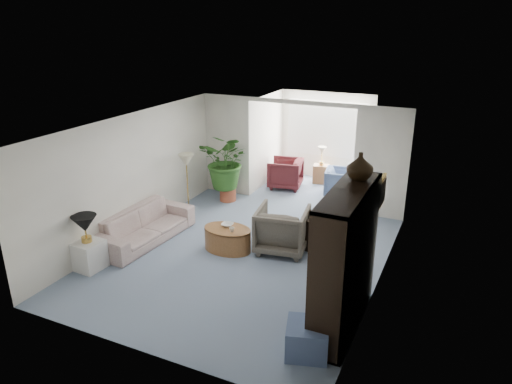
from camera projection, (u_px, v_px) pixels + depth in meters
The scene contains 26 objects.
floor at pixel (243, 256), 8.90m from camera, with size 6.00×6.00×0.00m, color gray.
sunroom_floor at pixel (312, 189), 12.39m from camera, with size 2.60×2.60×0.00m, color gray.
back_pier_left at pixel (227, 145), 11.77m from camera, with size 1.20×0.12×2.50m, color white.
back_pier_right at pixel (381, 164), 10.28m from camera, with size 1.20×0.12×2.50m, color white.
back_header at pixel (301, 103), 10.61m from camera, with size 2.60×0.12×0.10m, color white.
window_pane at pixel (326, 129), 12.83m from camera, with size 2.20×0.02×1.50m, color white.
window_blinds at pixel (326, 129), 12.80m from camera, with size 2.20×0.02×1.50m, color white.
framed_picture at pixel (382, 193), 7.26m from camera, with size 0.04×0.50×0.40m, color #B6A691.
sofa at pixel (145, 226), 9.44m from camera, with size 2.23×0.87×0.65m, color beige.
end_table at pixel (89, 255), 8.39m from camera, with size 0.48×0.48×0.53m, color silver.
table_lamp at pixel (84, 224), 8.18m from camera, with size 0.44×0.44×0.30m, color black.
floor_lamp at pixel (186, 160), 10.54m from camera, with size 0.36×0.36×0.28m, color beige.
coffee_table at pixel (228, 239), 9.09m from camera, with size 0.95×0.95×0.45m, color #975F36.
coffee_bowl at pixel (227, 225), 9.11m from camera, with size 0.23×0.23×0.06m, color silver.
coffee_cup at pixel (232, 230), 8.86m from camera, with size 0.10×0.10×0.09m, color beige.
wingback_chair at pixel (282, 229), 9.01m from camera, with size 0.94×0.97×0.88m, color #655E4F.
side_table_dark at pixel (322, 236), 9.03m from camera, with size 0.53×0.42×0.63m, color black.
entertainment_cabinet at pixel (345, 260), 6.61m from camera, with size 0.50×1.88×2.09m, color black.
cabinet_urn at pixel (360, 166), 6.60m from camera, with size 0.37×0.37×0.39m, color black.
ottoman at pixel (307, 339), 6.27m from camera, with size 0.55×0.55×0.44m, color slate.
plant_pot at pixel (228, 194), 11.60m from camera, with size 0.40×0.40×0.32m, color #9B472D.
house_plant at pixel (227, 161), 11.31m from camera, with size 1.25×1.08×1.39m, color #2B5B1F.
sunroom_chair_blue at pixel (341, 182), 11.85m from camera, with size 0.75×0.77×0.70m, color slate.
sunroom_chair_maroon at pixel (285, 173), 12.43m from camera, with size 0.83×0.85×0.78m, color maroon.
sunroom_table at pixel (321, 174), 12.82m from camera, with size 0.41×0.32×0.50m, color #975F36.
shelf_clutter at pixel (343, 248), 6.61m from camera, with size 0.30×1.05×1.06m.
Camera 1 is at (3.55, -7.09, 4.23)m, focal length 33.04 mm.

